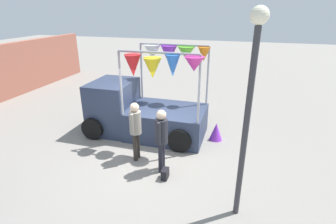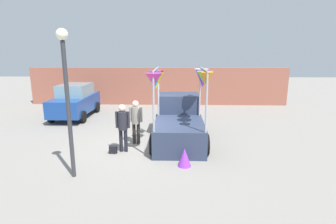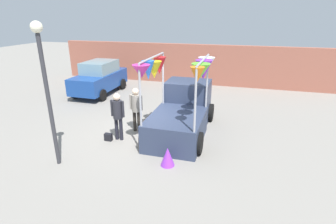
% 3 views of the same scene
% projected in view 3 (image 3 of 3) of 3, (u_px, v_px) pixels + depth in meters
% --- Properties ---
extents(ground_plane, '(60.00, 60.00, 0.00)m').
position_uv_depth(ground_plane, '(142.00, 135.00, 10.20)').
color(ground_plane, gray).
extents(vendor_truck, '(2.52, 4.13, 3.06)m').
position_uv_depth(vendor_truck, '(183.00, 108.00, 10.27)').
color(vendor_truck, '#2D3851').
rests_on(vendor_truck, ground).
extents(parked_car, '(1.88, 4.00, 1.88)m').
position_uv_depth(parked_car, '(100.00, 78.00, 15.26)').
color(parked_car, navy).
rests_on(parked_car, ground).
extents(person_customer, '(0.53, 0.34, 1.79)m').
position_uv_depth(person_customer, '(118.00, 112.00, 9.46)').
color(person_customer, black).
rests_on(person_customer, ground).
extents(person_vendor, '(0.53, 0.34, 1.77)m').
position_uv_depth(person_vendor, '(136.00, 106.00, 10.18)').
color(person_vendor, '#2D2823').
rests_on(person_vendor, ground).
extents(handbag, '(0.28, 0.16, 0.28)m').
position_uv_depth(handbag, '(108.00, 137.00, 9.71)').
color(handbag, black).
rests_on(handbag, ground).
extents(street_lamp, '(0.32, 0.32, 4.26)m').
position_uv_depth(street_lamp, '(45.00, 78.00, 7.31)').
color(street_lamp, '#333338').
rests_on(street_lamp, ground).
extents(brick_boundary_wall, '(18.00, 0.36, 2.60)m').
position_uv_depth(brick_boundary_wall, '(188.00, 64.00, 17.47)').
color(brick_boundary_wall, '#9E5947').
rests_on(brick_boundary_wall, ground).
extents(folded_kite_bundle_violet, '(0.48, 0.48, 0.60)m').
position_uv_depth(folded_kite_bundle_violet, '(168.00, 157.00, 8.05)').
color(folded_kite_bundle_violet, purple).
rests_on(folded_kite_bundle_violet, ground).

